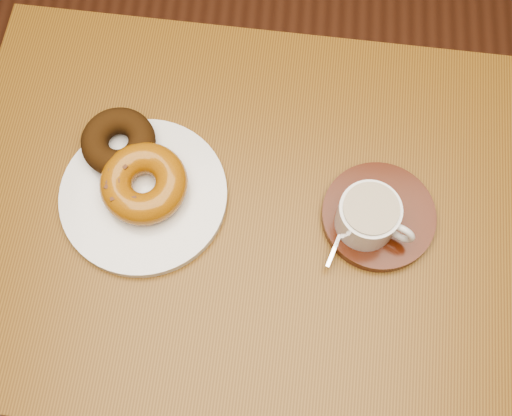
# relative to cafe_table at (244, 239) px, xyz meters

# --- Properties ---
(ground) EXTENTS (6.00, 6.00, 0.00)m
(ground) POSITION_rel_cafe_table_xyz_m (0.02, 0.10, -0.67)
(ground) COLOR #502A19
(ground) RESTS_ON ground
(cafe_table) EXTENTS (0.88, 0.68, 0.80)m
(cafe_table) POSITION_rel_cafe_table_xyz_m (0.00, 0.00, 0.00)
(cafe_table) COLOR brown
(cafe_table) RESTS_ON ground
(donut_plate) EXTENTS (0.29, 0.29, 0.01)m
(donut_plate) POSITION_rel_cafe_table_xyz_m (-0.15, 0.01, 0.13)
(donut_plate) COLOR silver
(donut_plate) RESTS_ON cafe_table
(donut_cinnamon) EXTENTS (0.13, 0.13, 0.04)m
(donut_cinnamon) POSITION_rel_cafe_table_xyz_m (-0.19, 0.08, 0.16)
(donut_cinnamon) COLOR black
(donut_cinnamon) RESTS_ON donut_plate
(donut_caramel) EXTENTS (0.17, 0.17, 0.05)m
(donut_caramel) POSITION_rel_cafe_table_xyz_m (-0.14, 0.02, 0.17)
(donut_caramel) COLOR #9A5B10
(donut_caramel) RESTS_ON donut_plate
(saucer) EXTENTS (0.21, 0.21, 0.02)m
(saucer) POSITION_rel_cafe_table_xyz_m (0.20, 0.01, 0.14)
(saucer) COLOR #3C1408
(saucer) RESTS_ON cafe_table
(coffee_cup) EXTENTS (0.11, 0.09, 0.06)m
(coffee_cup) POSITION_rel_cafe_table_xyz_m (0.18, -0.01, 0.18)
(coffee_cup) COLOR silver
(coffee_cup) RESTS_ON saucer
(teaspoon) EXTENTS (0.04, 0.09, 0.01)m
(teaspoon) POSITION_rel_cafe_table_xyz_m (0.15, -0.02, 0.15)
(teaspoon) COLOR silver
(teaspoon) RESTS_ON saucer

